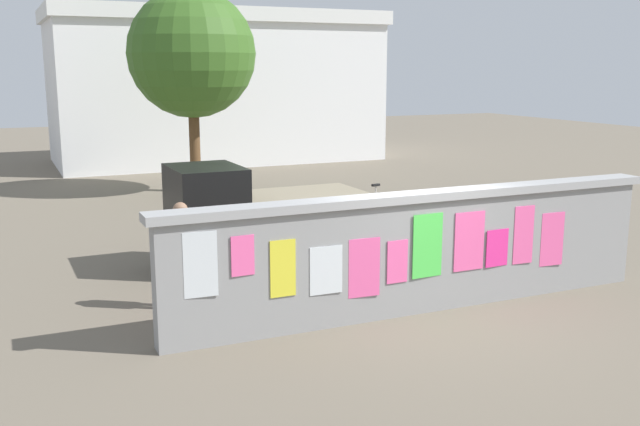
% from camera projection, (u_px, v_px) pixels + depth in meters
% --- Properties ---
extents(ground, '(60.00, 60.00, 0.00)m').
position_uv_depth(ground, '(249.00, 213.00, 17.92)').
color(ground, '#6B6051').
extents(poster_wall, '(8.07, 0.42, 1.79)m').
position_uv_depth(poster_wall, '(422.00, 250.00, 10.59)').
color(poster_wall, gray).
rests_on(poster_wall, ground).
extents(auto_rickshaw_truck, '(3.62, 1.54, 1.85)m').
position_uv_depth(auto_rickshaw_truck, '(259.00, 215.00, 13.23)').
color(auto_rickshaw_truck, black).
rests_on(auto_rickshaw_truck, ground).
extents(motorcycle, '(1.87, 0.68, 0.87)m').
position_uv_depth(motorcycle, '(435.00, 224.00, 14.49)').
color(motorcycle, black).
rests_on(motorcycle, ground).
extents(bicycle_near, '(1.68, 0.52, 0.95)m').
position_uv_depth(bicycle_near, '(370.00, 210.00, 16.39)').
color(bicycle_near, black).
rests_on(bicycle_near, ground).
extents(bicycle_far, '(1.65, 0.62, 0.95)m').
position_uv_depth(bicycle_far, '(497.00, 252.00, 12.68)').
color(bicycle_far, black).
rests_on(bicycle_far, ground).
extents(person_walking, '(0.39, 0.39, 1.62)m').
position_uv_depth(person_walking, '(182.00, 244.00, 10.66)').
color(person_walking, '#D83F72').
rests_on(person_walking, ground).
extents(tree_roadside, '(3.60, 3.60, 5.73)m').
position_uv_depth(tree_roadside, '(192.00, 54.00, 20.25)').
color(tree_roadside, brown).
rests_on(tree_roadside, ground).
extents(building_background, '(12.26, 5.72, 5.62)m').
position_uv_depth(building_background, '(216.00, 86.00, 27.74)').
color(building_background, white).
rests_on(building_background, ground).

